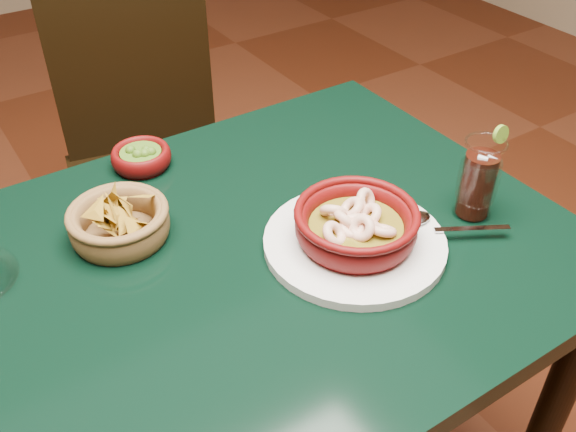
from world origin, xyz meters
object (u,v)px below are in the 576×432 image
dining_table (210,314)px  shrimp_plate (356,229)px  cola_drink (478,180)px  chip_basket (119,222)px  dining_chair (152,157)px

dining_table → shrimp_plate: size_ratio=3.18×
shrimp_plate → cola_drink: cola_drink is taller
dining_table → chip_basket: 0.21m
dining_chair → chip_basket: 0.67m
shrimp_plate → cola_drink: (0.22, -0.04, 0.04)m
shrimp_plate → chip_basket: 0.38m
chip_basket → dining_table: bearing=-62.5°
dining_table → dining_chair: 0.75m
cola_drink → shrimp_plate: bearing=169.5°
chip_basket → cola_drink: 0.60m
dining_chair → dining_table: bearing=-105.0°
dining_chair → chip_basket: (-0.27, -0.56, 0.27)m
dining_table → chip_basket: (-0.08, 0.15, 0.13)m
dining_chair → shrimp_plate: 0.84m
dining_table → cola_drink: 0.50m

